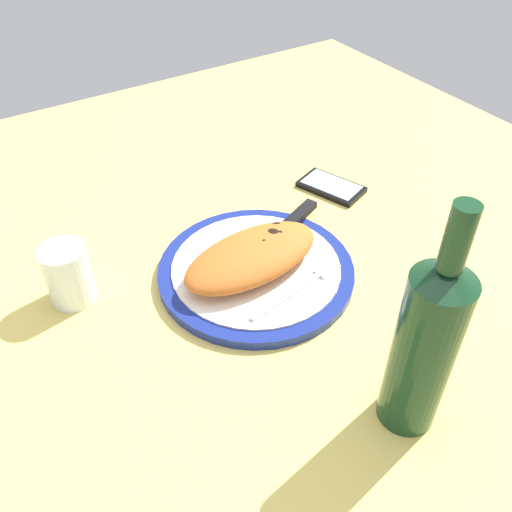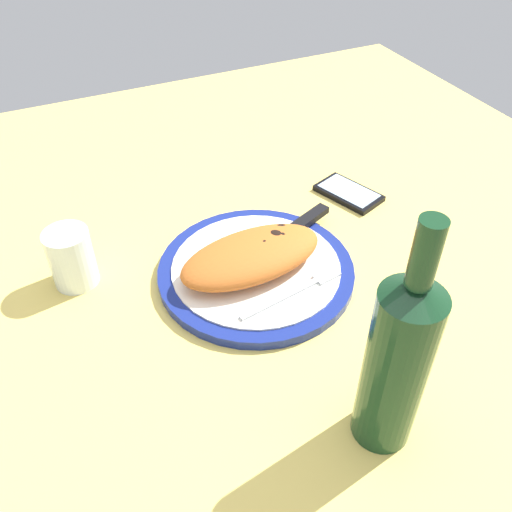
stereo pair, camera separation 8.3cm
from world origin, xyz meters
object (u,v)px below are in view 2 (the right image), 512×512
Objects in this scene: calzone at (253,258)px; smartphone at (349,193)px; fork at (300,289)px; knife at (296,228)px; wine_bottle at (397,362)px; plate at (256,271)px; water_glass at (72,261)px.

calzone is 28.68cm from smartphone.
fork reaches higher than smartphone.
knife is 16.82cm from smartphone.
wine_bottle reaches higher than calzone.
calzone is 8.48cm from fork.
plate is at bearing 32.17° from calzone.
water_glass is at bearing -177.77° from smartphone.
fork is 29.03cm from smartphone.
fork is at bearing -64.51° from plate.
calzone is at bearing 95.00° from wine_bottle.
knife is 2.32× the size of water_glass.
fork is (3.56, -7.48, 1.17)cm from plate.
fork is 0.82× the size of knife.
knife is at bearing 28.17° from calzone.
calzone is 31.26cm from wine_bottle.
smartphone is at bearing 25.82° from knife.
fork is at bearing -136.78° from smartphone.
wine_bottle reaches higher than smartphone.
wine_bottle is (27.27, -40.90, 8.49)cm from water_glass.
calzone reaches higher than fork.
smartphone is (15.05, 7.28, -1.80)cm from knife.
knife is 1.60× the size of smartphone.
plate is 1.28× the size of calzone.
plate is 8.36cm from fork.
calzone reaches higher than smartphone.
fork is 13.96cm from knife.
water_glass is at bearing 123.70° from wine_bottle.
smartphone is at bearing 26.79° from calzone.
wine_bottle reaches higher than fork.
fork is at bearing -31.76° from water_glass.
smartphone is 49.97cm from wine_bottle.
plate is at bearing 115.49° from fork.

